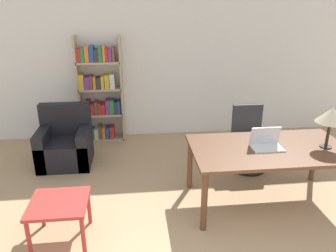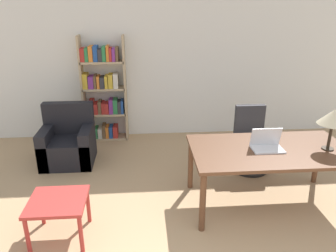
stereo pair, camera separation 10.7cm
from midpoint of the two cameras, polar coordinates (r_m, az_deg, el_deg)
wall_back at (r=6.01m, az=1.70°, el=10.92°), size 8.00×0.06×2.70m
desk at (r=4.13m, az=18.03°, el=-4.77°), size 1.89×1.03×0.76m
laptop at (r=4.06m, az=17.55°, el=-3.11°), size 0.37×0.24×0.25m
table_lamp at (r=4.21m, az=27.52°, el=1.29°), size 0.34×0.34×0.49m
office_chair at (r=5.06m, az=14.76°, el=-2.57°), size 0.53×0.53×0.96m
side_table_blue at (r=3.69m, az=-17.81°, el=-13.06°), size 0.59×0.56×0.47m
armchair at (r=5.35m, az=-16.42°, el=-3.03°), size 0.78×0.70×0.91m
bookshelf at (r=5.93m, az=-10.72°, el=5.68°), size 0.78×0.28×1.87m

